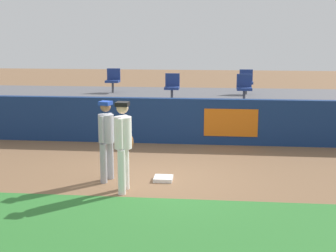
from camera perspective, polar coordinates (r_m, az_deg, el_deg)
The scene contains 11 objects.
ground_plane at distance 10.41m, azimuth -1.73°, elevation -6.33°, with size 60.00×60.00×0.00m, color brown.
grass_foreground_strip at distance 7.96m, azimuth -4.29°, elevation -12.04°, with size 18.00×2.80×0.01m, color #2D722D.
first_base at distance 10.26m, azimuth -0.57°, elevation -6.36°, with size 0.40×0.40×0.08m, color white.
player_fielder_home at distance 9.35m, azimuth -5.41°, elevation -1.74°, with size 0.36×0.56×1.82m.
player_runner_visitor at distance 10.08m, azimuth -7.46°, elevation -1.12°, with size 0.40×0.47×1.73m.
field_wall at distance 13.52m, azimuth 0.17°, elevation 0.64°, with size 18.00×0.26×1.30m.
bleacher_platform at distance 16.06m, azimuth 1.05°, elevation 1.86°, with size 18.00×4.80×1.03m, color #59595E.
seat_back_right at distance 16.58m, azimuth 9.41°, elevation 5.45°, with size 0.45×0.44×0.84m.
seat_front_center at distance 14.82m, azimuth 0.50°, elevation 4.92°, with size 0.45×0.44×0.84m.
seat_back_left at distance 16.94m, azimuth -6.65°, elevation 5.65°, with size 0.47×0.44×0.84m.
seat_front_right at distance 14.78m, azimuth 9.18°, elevation 4.76°, with size 0.46×0.44×0.84m.
Camera 1 is at (1.32, -9.84, 3.16)m, focal length 50.52 mm.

